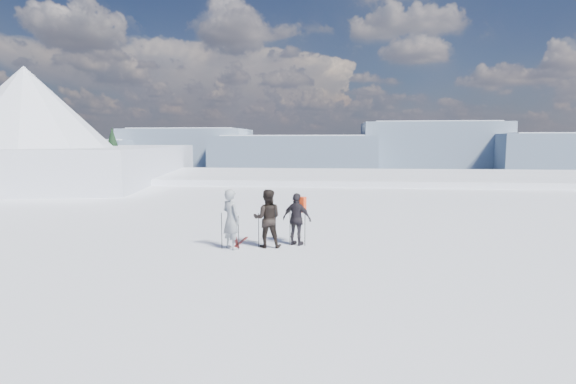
% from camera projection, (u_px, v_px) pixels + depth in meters
% --- Properties ---
extents(lake_basin, '(820.00, 820.00, 71.62)m').
position_uv_depth(lake_basin, '(336.00, 247.00, 42.88)').
color(lake_basin, white).
rests_on(lake_basin, ground).
extents(far_mountain_range, '(770.00, 110.00, 53.00)m').
position_uv_depth(far_mountain_range, '(363.00, 151.00, 459.81)').
color(far_mountain_range, slate).
rests_on(far_mountain_range, ground).
extents(near_ridge, '(31.37, 35.68, 25.62)m').
position_uv_depth(near_ridge, '(68.00, 212.00, 44.55)').
color(near_ridge, white).
rests_on(near_ridge, ground).
extents(skier_grey, '(0.86, 0.83, 1.99)m').
position_uv_depth(skier_grey, '(231.00, 219.00, 14.76)').
color(skier_grey, gray).
rests_on(skier_grey, ground).
extents(skier_dark, '(1.02, 0.84, 1.96)m').
position_uv_depth(skier_dark, '(267.00, 218.00, 14.99)').
color(skier_dark, black).
rests_on(skier_dark, ground).
extents(skier_pack, '(1.14, 0.79, 1.80)m').
position_uv_depth(skier_pack, '(297.00, 219.00, 15.30)').
color(skier_pack, black).
rests_on(skier_pack, ground).
extents(backpack, '(0.44, 0.34, 0.52)m').
position_uv_depth(backpack, '(300.00, 185.00, 15.39)').
color(backpack, '#F54017').
rests_on(backpack, skier_pack).
extents(ski_poles, '(2.72, 0.81, 1.31)m').
position_uv_depth(ski_poles, '(266.00, 230.00, 14.99)').
color(ski_poles, black).
rests_on(ski_poles, ground).
extents(skis_loose, '(0.55, 1.70, 0.03)m').
position_uv_depth(skis_loose, '(239.00, 242.00, 15.77)').
color(skis_loose, black).
rests_on(skis_loose, ground).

